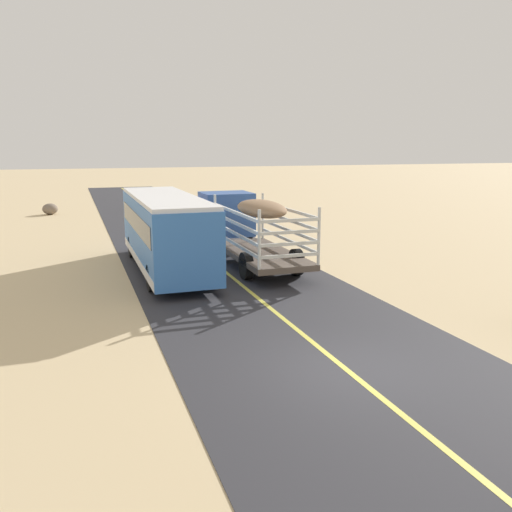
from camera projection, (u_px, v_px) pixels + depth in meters
The scene contains 7 objects.
ground_plane at pixel (345, 369), 12.93m from camera, with size 240.00×240.00×0.00m, color #CCB284.
road_surface at pixel (345, 369), 12.93m from camera, with size 8.00×120.00×0.02m, color #2D2D33.
road_centre_line at pixel (345, 368), 12.92m from camera, with size 0.16×117.60×0.00m, color #D8CC4C.
livestock_truck at pixel (239, 220), 25.69m from camera, with size 2.53×9.70×3.02m.
bus at pixel (166, 230), 22.75m from camera, with size 2.54×10.00×3.21m.
car_far at pixel (168, 202), 44.24m from camera, with size 1.80×4.40×1.46m.
boulder_mid_field at pixel (50, 209), 41.62m from camera, with size 1.15×1.17×0.86m, color #756656.
Camera 1 is at (-5.96, -10.75, 5.30)m, focal length 37.58 mm.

